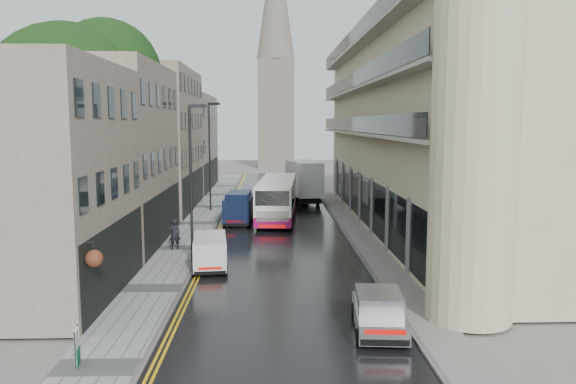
{
  "coord_description": "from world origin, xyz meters",
  "views": [
    {
      "loc": [
        -0.55,
        -13.97,
        7.57
      ],
      "look_at": [
        0.49,
        18.0,
        3.6
      ],
      "focal_mm": 35.0,
      "sensor_mm": 36.0,
      "label": 1
    }
  ],
  "objects_px": {
    "tree_near": "(69,133)",
    "white_van": "(194,258)",
    "silver_hatchback": "(360,324)",
    "lamp_post_far": "(210,157)",
    "white_lorry": "(296,184)",
    "pedestrian": "(175,234)",
    "tree_far": "(129,139)",
    "estate_sign": "(77,348)",
    "navy_van": "(224,210)",
    "cream_bus": "(258,205)",
    "lamp_post_near": "(191,185)"
  },
  "relations": [
    {
      "from": "tree_near",
      "to": "silver_hatchback",
      "type": "distance_m",
      "value": 22.56
    },
    {
      "from": "navy_van",
      "to": "pedestrian",
      "type": "bearing_deg",
      "value": -104.06
    },
    {
      "from": "tree_near",
      "to": "white_lorry",
      "type": "bearing_deg",
      "value": 49.62
    },
    {
      "from": "silver_hatchback",
      "to": "lamp_post_far",
      "type": "xyz_separation_m",
      "value": [
        -8.14,
        29.33,
        3.9
      ]
    },
    {
      "from": "pedestrian",
      "to": "lamp_post_near",
      "type": "relative_size",
      "value": 0.22
    },
    {
      "from": "cream_bus",
      "to": "white_lorry",
      "type": "relative_size",
      "value": 1.52
    },
    {
      "from": "white_van",
      "to": "pedestrian",
      "type": "bearing_deg",
      "value": 103.36
    },
    {
      "from": "navy_van",
      "to": "lamp_post_far",
      "type": "xyz_separation_m",
      "value": [
        -1.77,
        7.25,
        3.39
      ]
    },
    {
      "from": "tree_far",
      "to": "lamp_post_near",
      "type": "xyz_separation_m",
      "value": [
        7.46,
        -17.3,
        -1.93
      ]
    },
    {
      "from": "pedestrian",
      "to": "lamp_post_far",
      "type": "distance_m",
      "value": 15.37
    },
    {
      "from": "lamp_post_near",
      "to": "estate_sign",
      "type": "relative_size",
      "value": 7.43
    },
    {
      "from": "navy_van",
      "to": "pedestrian",
      "type": "distance_m",
      "value": 8.03
    },
    {
      "from": "white_lorry",
      "to": "silver_hatchback",
      "type": "bearing_deg",
      "value": -100.77
    },
    {
      "from": "silver_hatchback",
      "to": "estate_sign",
      "type": "relative_size",
      "value": 3.49
    },
    {
      "from": "tree_near",
      "to": "navy_van",
      "type": "height_order",
      "value": "tree_near"
    },
    {
      "from": "tree_far",
      "to": "estate_sign",
      "type": "relative_size",
      "value": 11.07
    },
    {
      "from": "cream_bus",
      "to": "lamp_post_near",
      "type": "relative_size",
      "value": 1.38
    },
    {
      "from": "tree_far",
      "to": "cream_bus",
      "type": "xyz_separation_m",
      "value": [
        10.79,
        -6.32,
        -4.64
      ]
    },
    {
      "from": "cream_bus",
      "to": "pedestrian",
      "type": "xyz_separation_m",
      "value": [
        -4.78,
        -7.96,
        -0.56
      ]
    },
    {
      "from": "cream_bus",
      "to": "navy_van",
      "type": "xyz_separation_m",
      "value": [
        -2.46,
        -0.28,
        -0.33
      ]
    },
    {
      "from": "white_van",
      "to": "lamp_post_far",
      "type": "bearing_deg",
      "value": 87.92
    },
    {
      "from": "tree_near",
      "to": "silver_hatchback",
      "type": "relative_size",
      "value": 3.54
    },
    {
      "from": "tree_near",
      "to": "lamp_post_far",
      "type": "height_order",
      "value": "tree_near"
    },
    {
      "from": "silver_hatchback",
      "to": "lamp_post_far",
      "type": "height_order",
      "value": "lamp_post_far"
    },
    {
      "from": "tree_far",
      "to": "estate_sign",
      "type": "xyz_separation_m",
      "value": [
        5.68,
        -30.23,
        -5.55
      ]
    },
    {
      "from": "tree_near",
      "to": "white_van",
      "type": "relative_size",
      "value": 3.62
    },
    {
      "from": "silver_hatchback",
      "to": "estate_sign",
      "type": "xyz_separation_m",
      "value": [
        -9.02,
        -1.56,
        -0.07
      ]
    },
    {
      "from": "navy_van",
      "to": "tree_far",
      "type": "bearing_deg",
      "value": 144.36
    },
    {
      "from": "cream_bus",
      "to": "pedestrian",
      "type": "distance_m",
      "value": 9.3
    },
    {
      "from": "silver_hatchback",
      "to": "white_van",
      "type": "bearing_deg",
      "value": 132.07
    },
    {
      "from": "white_van",
      "to": "navy_van",
      "type": "xyz_separation_m",
      "value": [
        0.43,
        13.11,
        0.37
      ]
    },
    {
      "from": "silver_hatchback",
      "to": "cream_bus",
      "type": "bearing_deg",
      "value": 104.84
    },
    {
      "from": "tree_near",
      "to": "tree_far",
      "type": "bearing_deg",
      "value": 88.68
    },
    {
      "from": "silver_hatchback",
      "to": "pedestrian",
      "type": "relative_size",
      "value": 2.16
    },
    {
      "from": "tree_near",
      "to": "cream_bus",
      "type": "relative_size",
      "value": 1.21
    },
    {
      "from": "tree_far",
      "to": "white_van",
      "type": "distance_m",
      "value": 21.89
    },
    {
      "from": "white_van",
      "to": "pedestrian",
      "type": "relative_size",
      "value": 2.11
    },
    {
      "from": "tree_near",
      "to": "pedestrian",
      "type": "height_order",
      "value": "tree_near"
    },
    {
      "from": "white_van",
      "to": "lamp_post_near",
      "type": "distance_m",
      "value": 4.2
    },
    {
      "from": "estate_sign",
      "to": "tree_far",
      "type": "bearing_deg",
      "value": 89.02
    },
    {
      "from": "pedestrian",
      "to": "estate_sign",
      "type": "relative_size",
      "value": 1.62
    },
    {
      "from": "cream_bus",
      "to": "silver_hatchback",
      "type": "height_order",
      "value": "cream_bus"
    },
    {
      "from": "white_van",
      "to": "cream_bus",
      "type": "bearing_deg",
      "value": 72.0
    },
    {
      "from": "cream_bus",
      "to": "tree_near",
      "type": "bearing_deg",
      "value": -144.61
    },
    {
      "from": "white_lorry",
      "to": "cream_bus",
      "type": "bearing_deg",
      "value": -119.64
    },
    {
      "from": "white_van",
      "to": "tree_near",
      "type": "bearing_deg",
      "value": 134.88
    },
    {
      "from": "cream_bus",
      "to": "white_van",
      "type": "distance_m",
      "value": 13.72
    },
    {
      "from": "pedestrian",
      "to": "white_van",
      "type": "bearing_deg",
      "value": 87.6
    },
    {
      "from": "silver_hatchback",
      "to": "pedestrian",
      "type": "distance_m",
      "value": 16.82
    },
    {
      "from": "tree_near",
      "to": "cream_bus",
      "type": "xyz_separation_m",
      "value": [
        11.09,
        6.68,
        -5.35
      ]
    }
  ]
}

